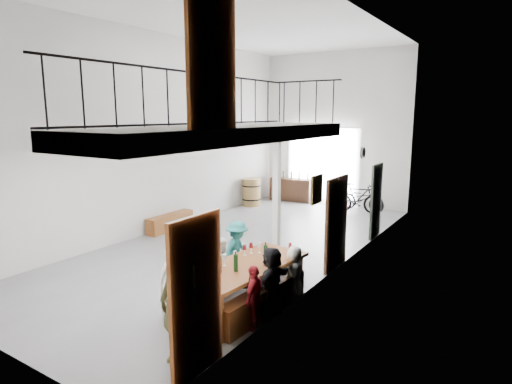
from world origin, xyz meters
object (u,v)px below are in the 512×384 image
Objects in this scene: host_standing at (179,303)px; serving_counter at (291,190)px; tasting_table at (244,270)px; oak_barrel at (251,192)px; bench_inner at (213,288)px; bicycle_near at (362,199)px; side_bench at (170,222)px.

serving_counter is at bearing 114.96° from host_standing.
tasting_table is 2.62× the size of oak_barrel.
host_standing is (0.90, -1.83, 0.66)m from bench_inner.
oak_barrel reaches higher than tasting_table.
bicycle_near is at bearing 91.78° from bench_inner.
serving_counter is at bearing 80.38° from side_bench.
side_bench is (-4.66, 3.07, -0.48)m from tasting_table.
side_bench is 6.93m from host_standing.
side_bench is at bearing -105.36° from serving_counter.
serving_counter reaches higher than bench_inner.
bicycle_near reaches higher than tasting_table.
bench_inner is 1.13× the size of serving_counter.
host_standing reaches higher than serving_counter.
bench_inner is 1.12× the size of side_bench.
side_bench is 6.63m from bicycle_near.
bench_inner is 8.46m from bicycle_near.
host_standing reaches higher than bicycle_near.
side_bench is 1.64× the size of oak_barrel.
host_standing is (3.91, -10.52, 0.45)m from serving_counter.
bicycle_near is at bearing 100.14° from host_standing.
host_standing reaches higher than bench_inner.
side_bench is 1.01× the size of bicycle_near.
bicycle_near is (-0.80, 8.46, -0.28)m from tasting_table.
host_standing is at bearing -164.15° from bicycle_near.
oak_barrel reaches higher than side_bench.
host_standing is (0.21, -1.82, 0.17)m from tasting_table.
bench_inner is 8.07m from oak_barrel.
bench_inner is 2.14m from host_standing.
tasting_table is 8.50m from bicycle_near.
serving_counter is at bearing 110.18° from bench_inner.
serving_counter is (-3.71, 8.70, -0.28)m from tasting_table.
side_bench is 4.06m from oak_barrel.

